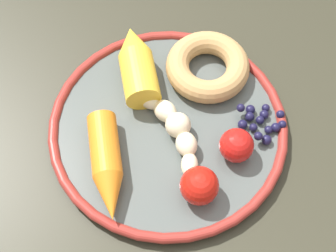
% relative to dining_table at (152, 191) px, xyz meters
% --- Properties ---
extents(dining_table, '(1.20, 0.96, 0.75)m').
position_rel_dining_table_xyz_m(dining_table, '(0.00, 0.00, 0.00)').
color(dining_table, '#323123').
rests_on(dining_table, ground_plane).
extents(plate, '(0.29, 0.29, 0.02)m').
position_rel_dining_table_xyz_m(plate, '(0.02, -0.05, 0.09)').
color(plate, '#4D5552').
rests_on(plate, dining_table).
extents(banana, '(0.13, 0.06, 0.03)m').
position_rel_dining_table_xyz_m(banana, '(0.01, -0.05, 0.10)').
color(banana, beige).
rests_on(banana, plate).
extents(carrot_orange, '(0.12, 0.10, 0.03)m').
position_rel_dining_table_xyz_m(carrot_orange, '(0.02, 0.04, 0.11)').
color(carrot_orange, orange).
rests_on(carrot_orange, plate).
extents(carrot_yellow, '(0.12, 0.09, 0.04)m').
position_rel_dining_table_xyz_m(carrot_yellow, '(0.10, -0.07, 0.11)').
color(carrot_yellow, yellow).
rests_on(carrot_yellow, plate).
extents(donut, '(0.15, 0.15, 0.03)m').
position_rel_dining_table_xyz_m(donut, '(0.04, -0.13, 0.11)').
color(donut, tan).
rests_on(donut, plate).
extents(blueberry_pile, '(0.06, 0.06, 0.02)m').
position_rel_dining_table_xyz_m(blueberry_pile, '(-0.05, -0.13, 0.10)').
color(blueberry_pile, '#191638').
rests_on(blueberry_pile, plate).
extents(tomato_near, '(0.04, 0.04, 0.04)m').
position_rel_dining_table_xyz_m(tomato_near, '(-0.06, -0.08, 0.11)').
color(tomato_near, red).
rests_on(tomato_near, plate).
extents(tomato_mid, '(0.04, 0.04, 0.04)m').
position_rel_dining_table_xyz_m(tomato_mid, '(-0.07, -0.01, 0.11)').
color(tomato_mid, red).
rests_on(tomato_mid, plate).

